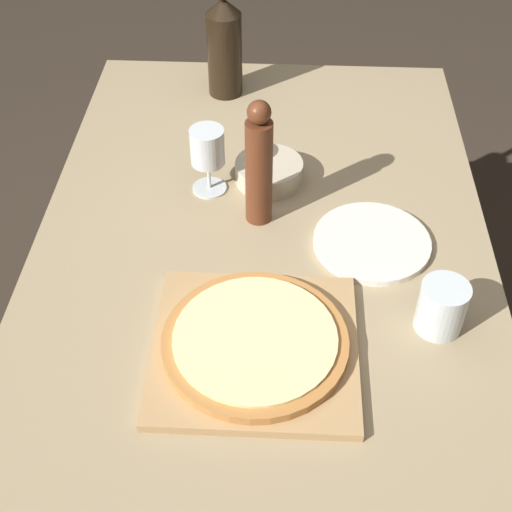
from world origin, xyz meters
name	(u,v)px	position (x,y,z in m)	size (l,w,h in m)	color
ground_plane	(260,459)	(0.00, 0.00, 0.00)	(12.00, 12.00, 0.00)	#382D23
dining_table	(261,289)	(0.00, 0.00, 0.69)	(0.95, 1.57, 0.78)	#9E8966
cutting_board	(253,348)	(0.00, -0.24, 0.79)	(0.36, 0.35, 0.02)	tan
pizza	(253,341)	(0.00, -0.24, 0.81)	(0.33, 0.33, 0.02)	#BC7A3D
wine_bottle	(224,46)	(-0.12, 0.63, 0.91)	(0.09, 0.09, 0.32)	black
pepper_mill	(259,166)	(-0.01, 0.13, 0.92)	(0.06, 0.06, 0.29)	#5B2D19
wine_glass	(207,149)	(-0.13, 0.22, 0.89)	(0.08, 0.08, 0.16)	silver
small_bowl	(269,172)	(0.01, 0.26, 0.80)	(0.15, 0.15, 0.05)	beige
drinking_tumbler	(442,307)	(0.33, -0.16, 0.83)	(0.09, 0.09, 0.10)	silver
dinner_plate	(372,242)	(0.23, 0.05, 0.79)	(0.24, 0.24, 0.01)	silver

